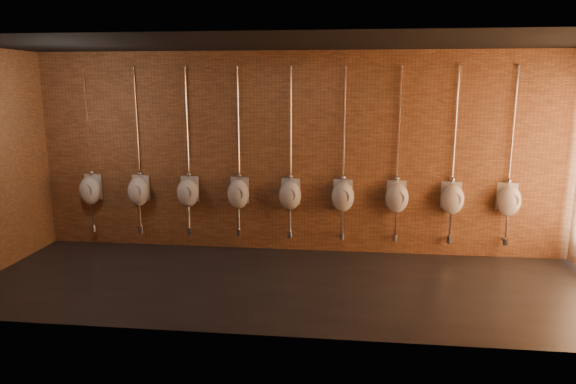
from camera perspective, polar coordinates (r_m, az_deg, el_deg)
name	(u,v)px	position (r m, az deg, el deg)	size (l,w,h in m)	color
ground	(287,284)	(7.17, -0.11, -10.15)	(8.50, 8.50, 0.00)	black
room_shell	(287,138)	(6.67, -0.12, 6.06)	(8.54, 3.04, 3.22)	black
urinal_0	(90,190)	(9.19, -21.09, 0.25)	(0.41, 0.37, 2.71)	silver
urinal_1	(139,191)	(8.84, -16.25, 0.14)	(0.41, 0.37, 2.71)	silver
urinal_2	(188,192)	(8.55, -11.04, 0.01)	(0.41, 0.37, 2.71)	silver
urinal_3	(239,193)	(8.34, -5.52, -0.13)	(0.41, 0.37, 2.71)	silver
urinal_4	(290,194)	(8.20, 0.23, -0.27)	(0.41, 0.37, 2.71)	silver
urinal_5	(343,196)	(8.16, 6.11, -0.41)	(0.41, 0.37, 2.71)	silver
urinal_6	(397,197)	(8.20, 12.00, -0.54)	(0.41, 0.37, 2.71)	silver
urinal_7	(452,198)	(8.32, 17.77, -0.67)	(0.41, 0.37, 2.71)	silver
urinal_8	(509,200)	(8.53, 23.32, -0.79)	(0.41, 0.37, 2.71)	silver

